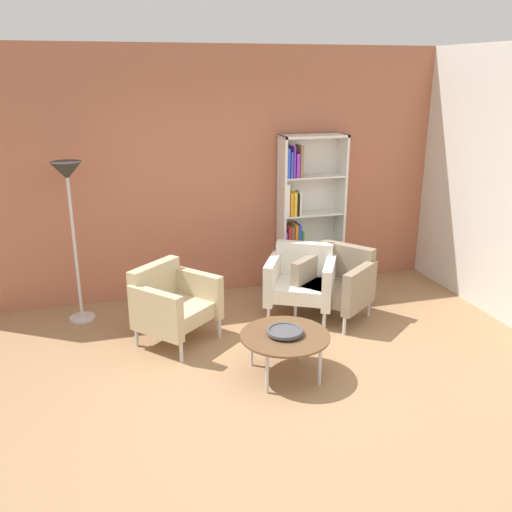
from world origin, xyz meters
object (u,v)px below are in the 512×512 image
object	(u,v)px
armchair_by_bookshelf	(301,280)
armchair_near_window	(336,281)
bookshelf_tall	(304,217)
coffee_table_low	(285,338)
armchair_spare_guest	(172,303)
floor_lamp_torchiere	(69,190)
decorative_bowl	(285,331)

from	to	relation	value
armchair_by_bookshelf	armchair_near_window	distance (m)	0.39
bookshelf_tall	armchair_near_window	size ratio (longest dim) A/B	2.00
coffee_table_low	armchair_spare_guest	distance (m)	1.29
bookshelf_tall	floor_lamp_torchiere	xyz separation A→B (m)	(-2.69, -0.25, 0.54)
bookshelf_tall	floor_lamp_torchiere	bearing A→B (deg)	-174.70
bookshelf_tall	floor_lamp_torchiere	distance (m)	2.75
coffee_table_low	decorative_bowl	bearing A→B (deg)	123.69
decorative_bowl	floor_lamp_torchiere	size ratio (longest dim) A/B	0.18
decorative_bowl	bookshelf_tall	bearing A→B (deg)	65.38
armchair_near_window	floor_lamp_torchiere	size ratio (longest dim) A/B	0.55
bookshelf_tall	coffee_table_low	world-z (taller)	bookshelf_tall
decorative_bowl	floor_lamp_torchiere	world-z (taller)	floor_lamp_torchiere
armchair_spare_guest	floor_lamp_torchiere	bearing A→B (deg)	97.81
bookshelf_tall	decorative_bowl	size ratio (longest dim) A/B	5.94
armchair_by_bookshelf	armchair_near_window	xyz separation A→B (m)	(0.35, -0.15, 0.00)
decorative_bowl	armchair_near_window	world-z (taller)	armchair_near_window
decorative_bowl	armchair_by_bookshelf	size ratio (longest dim) A/B	0.34
bookshelf_tall	floor_lamp_torchiere	size ratio (longest dim) A/B	1.09
armchair_by_bookshelf	floor_lamp_torchiere	xyz separation A→B (m)	(-2.37, 0.56, 1.03)
armchair_by_bookshelf	floor_lamp_torchiere	distance (m)	2.64
bookshelf_tall	floor_lamp_torchiere	world-z (taller)	bookshelf_tall
coffee_table_low	decorative_bowl	distance (m)	0.06
armchair_near_window	floor_lamp_torchiere	xyz separation A→B (m)	(-2.72, 0.71, 1.03)
armchair_spare_guest	armchair_by_bookshelf	xyz separation A→B (m)	(1.46, 0.24, 0.00)
coffee_table_low	floor_lamp_torchiere	distance (m)	2.71
coffee_table_low	armchair_by_bookshelf	size ratio (longest dim) A/B	0.86
coffee_table_low	floor_lamp_torchiere	size ratio (longest dim) A/B	0.46
bookshelf_tall	coffee_table_low	size ratio (longest dim) A/B	2.37
coffee_table_low	armchair_near_window	xyz separation A→B (m)	(0.95, 1.04, 0.04)
armchair_by_bookshelf	coffee_table_low	bearing A→B (deg)	-88.36
coffee_table_low	armchair_near_window	bearing A→B (deg)	47.54
bookshelf_tall	armchair_near_window	xyz separation A→B (m)	(0.03, -0.96, -0.50)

